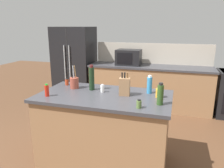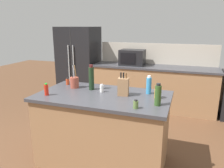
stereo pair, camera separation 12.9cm
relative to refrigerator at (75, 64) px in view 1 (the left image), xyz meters
name	(u,v)px [view 1 (the left image)]	position (x,y,z in m)	size (l,w,h in m)	color
ground_plane	(105,160)	(1.51, -2.25, -0.88)	(14.00, 14.00, 0.00)	brown
back_counter_run	(149,87)	(1.81, -0.05, -0.41)	(2.65, 0.66, 0.94)	#936B47
wall_backsplash	(152,53)	(1.81, 0.27, 0.29)	(2.61, 0.03, 0.46)	#B2A899
kitchen_island	(104,129)	(1.51, -2.25, -0.41)	(1.67, 0.92, 0.94)	#936B47
refrigerator	(75,64)	(0.00, 0.00, 0.00)	(0.90, 0.75, 1.76)	black
microwave	(129,57)	(1.34, -0.05, 0.23)	(0.53, 0.39, 0.34)	black
knife_block	(125,86)	(1.76, -2.19, 0.18)	(0.14, 0.12, 0.29)	#936B47
utensil_crock	(74,82)	(1.02, -2.09, 0.14)	(0.12, 0.12, 0.32)	brown
wine_bottle	(92,78)	(1.28, -2.09, 0.22)	(0.07, 0.07, 0.34)	black
spice_jar_oregano	(139,104)	(2.01, -2.57, 0.11)	(0.05, 0.05, 0.10)	#567038
spice_jar_paprika	(67,82)	(0.84, -1.97, 0.11)	(0.05, 0.05, 0.10)	#B73D1E
olive_oil_bottle	(160,94)	(2.21, -2.40, 0.18)	(0.07, 0.07, 0.25)	#2D4C1E
hot_sauce_bottle	(47,90)	(0.85, -2.50, 0.14)	(0.05, 0.05, 0.15)	red
dish_soap_bottle	(149,85)	(2.05, -2.02, 0.17)	(0.07, 0.07, 0.23)	#3384BC
honey_jar	(159,93)	(2.18, -2.16, 0.12)	(0.08, 0.08, 0.12)	gold
salt_shaker	(102,89)	(1.46, -2.15, 0.11)	(0.05, 0.05, 0.11)	silver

